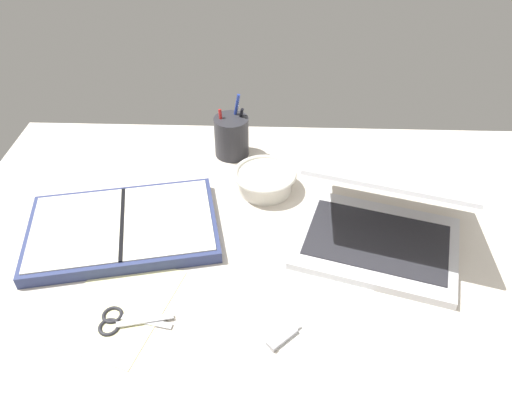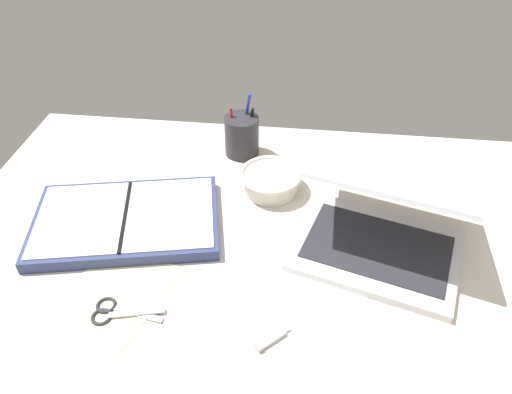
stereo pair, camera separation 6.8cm
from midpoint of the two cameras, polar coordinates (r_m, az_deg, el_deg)
name	(u,v)px [view 2 (the right image)]	position (r cm, az deg, el deg)	size (l,w,h in cm)	color
desk_top	(266,256)	(104.89, 3.09, -6.85)	(140.00, 100.00, 2.00)	beige
laptop	(382,228)	(106.01, 16.06, -3.52)	(39.73, 38.12, 18.87)	silver
bowl	(271,180)	(118.17, 3.34, 1.89)	(15.05, 15.05, 5.26)	silver
pen_cup	(242,135)	(129.67, -0.11, 7.02)	(8.84, 8.84, 16.35)	#28282D
planner	(126,220)	(111.97, -12.92, -2.66)	(44.23, 33.27, 3.20)	navy
scissors	(112,312)	(96.46, -14.11, -12.66)	(13.31, 6.55, 0.80)	#B7B7BC
paper_sheet_front	(312,297)	(97.25, 8.50, -11.25)	(20.65, 27.73, 0.16)	white
paper_sheet_beside_planner	(113,296)	(99.25, -14.15, -10.95)	(17.66, 23.17, 0.16)	#F4EFB2
usb_drive	(271,339)	(90.26, 3.98, -15.91)	(6.31, 6.13, 1.00)	#99999E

